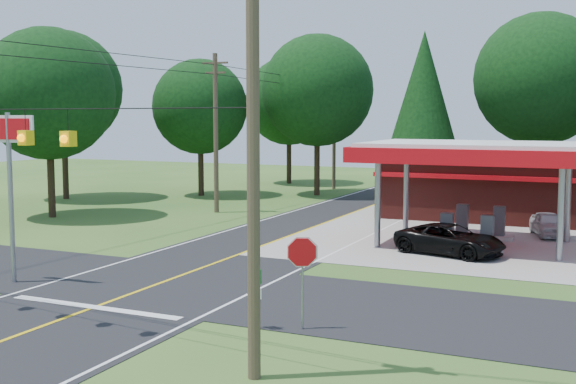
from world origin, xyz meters
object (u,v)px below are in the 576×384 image
at_px(sedan_car, 549,225).
at_px(octagonal_stop_sign, 302,259).
at_px(suv_car, 450,240).
at_px(gas_canopy, 476,155).
at_px(big_stop_sign, 9,159).

bearing_deg(sedan_car, octagonal_stop_sign, -121.91).
bearing_deg(suv_car, sedan_car, -11.71).
relative_size(suv_car, octagonal_stop_sign, 1.77).
xyz_separation_m(gas_canopy, big_stop_sign, (-14.00, -15.01, 0.31)).
distance_m(sedan_car, big_stop_sign, 25.84).
height_order(suv_car, octagonal_stop_sign, octagonal_stop_sign).
xyz_separation_m(gas_canopy, sedan_car, (3.05, 4.00, -3.66)).
relative_size(sedan_car, octagonal_stop_sign, 1.31).
bearing_deg(sedan_car, suv_car, -134.63).
xyz_separation_m(big_stop_sign, octagonal_stop_sign, (12.00, -1.01, -2.52)).
distance_m(gas_canopy, suv_car, 4.71).
relative_size(big_stop_sign, octagonal_stop_sign, 2.28).
height_order(gas_canopy, suv_car, gas_canopy).
bearing_deg(big_stop_sign, sedan_car, 48.12).
bearing_deg(gas_canopy, suv_car, -99.46).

